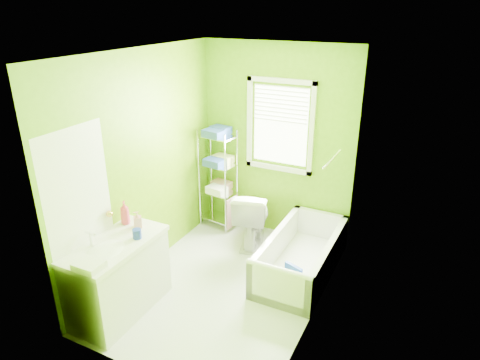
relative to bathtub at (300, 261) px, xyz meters
The scene contains 9 objects.
ground 0.93m from the bathtub, 138.30° to the right, with size 2.90×2.90×0.00m, color silver.
room_envelope 1.66m from the bathtub, 138.30° to the right, with size 2.14×2.94×2.62m.
window 1.78m from the bathtub, 127.98° to the left, with size 0.92×0.05×1.22m.
door 2.50m from the bathtub, 136.98° to the right, with size 0.09×0.80×2.00m.
right_wall_decor 1.37m from the bathtub, 60.96° to the right, with size 0.04×1.48×1.17m.
bathtub is the anchor object (origin of this frame).
toilet 0.93m from the bathtub, 155.06° to the left, with size 0.44×0.78×0.79m, color white.
vanity 2.11m from the bathtub, 134.65° to the right, with size 0.56×1.09×1.08m.
wire_shelf_unit 1.72m from the bathtub, 157.15° to the left, with size 0.53×0.43×1.47m.
Camera 1 is at (1.97, -3.61, 3.03)m, focal length 32.00 mm.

